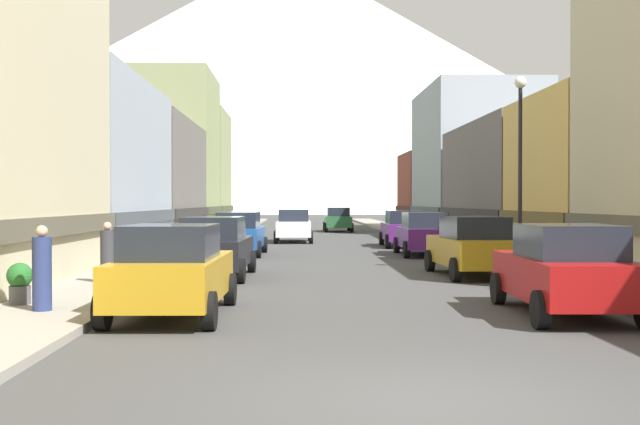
{
  "coord_description": "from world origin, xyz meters",
  "views": [
    {
      "loc": [
        -1.41,
        -8.53,
        2.22
      ],
      "look_at": [
        0.14,
        43.69,
        1.48
      ],
      "focal_mm": 43.57,
      "sensor_mm": 36.0,
      "label": 1
    }
  ],
  "objects_px": {
    "car_left_1": "(215,247)",
    "car_driving_0": "(338,219)",
    "car_left_2": "(239,234)",
    "pedestrian_0": "(107,255)",
    "streetlamp_right": "(520,143)",
    "potted_plant_0": "(20,282)",
    "car_driving_1": "(294,226)",
    "car_right_2": "(424,234)",
    "car_right_3": "(403,228)",
    "pedestrian_1": "(42,271)",
    "car_left_0": "(173,270)",
    "car_right_0": "(565,270)",
    "car_right_1": "(473,246)"
  },
  "relations": [
    {
      "from": "car_left_0",
      "to": "streetlamp_right",
      "type": "relative_size",
      "value": 0.76
    },
    {
      "from": "car_right_2",
      "to": "car_right_3",
      "type": "relative_size",
      "value": 1.0
    },
    {
      "from": "car_left_0",
      "to": "potted_plant_0",
      "type": "xyz_separation_m",
      "value": [
        -3.2,
        0.81,
        -0.3
      ]
    },
    {
      "from": "car_driving_0",
      "to": "pedestrian_0",
      "type": "bearing_deg",
      "value": -101.94
    },
    {
      "from": "car_right_2",
      "to": "car_left_1",
      "type": "bearing_deg",
      "value": -129.9
    },
    {
      "from": "car_right_0",
      "to": "pedestrian_0",
      "type": "relative_size",
      "value": 2.88
    },
    {
      "from": "car_left_2",
      "to": "car_right_3",
      "type": "xyz_separation_m",
      "value": [
        7.6,
        5.75,
        0.0
      ]
    },
    {
      "from": "car_left_1",
      "to": "car_right_1",
      "type": "distance_m",
      "value": 7.61
    },
    {
      "from": "car_right_0",
      "to": "car_right_1",
      "type": "bearing_deg",
      "value": 89.96
    },
    {
      "from": "car_left_2",
      "to": "streetlamp_right",
      "type": "height_order",
      "value": "streetlamp_right"
    },
    {
      "from": "car_right_2",
      "to": "potted_plant_0",
      "type": "distance_m",
      "value": 19.25
    },
    {
      "from": "car_right_2",
      "to": "car_right_3",
      "type": "distance_m",
      "value": 6.08
    },
    {
      "from": "car_left_0",
      "to": "car_driving_0",
      "type": "relative_size",
      "value": 1.01
    },
    {
      "from": "car_left_1",
      "to": "car_right_3",
      "type": "distance_m",
      "value": 16.97
    },
    {
      "from": "car_driving_1",
      "to": "pedestrian_1",
      "type": "distance_m",
      "value": 27.98
    },
    {
      "from": "car_left_0",
      "to": "car_right_3",
      "type": "bearing_deg",
      "value": 71.59
    },
    {
      "from": "car_right_0",
      "to": "potted_plant_0",
      "type": "height_order",
      "value": "car_right_0"
    },
    {
      "from": "pedestrian_0",
      "to": "car_driving_1",
      "type": "bearing_deg",
      "value": 78.33
    },
    {
      "from": "car_right_0",
      "to": "pedestrian_0",
      "type": "height_order",
      "value": "car_right_0"
    },
    {
      "from": "pedestrian_0",
      "to": "streetlamp_right",
      "type": "height_order",
      "value": "streetlamp_right"
    },
    {
      "from": "car_driving_0",
      "to": "potted_plant_0",
      "type": "distance_m",
      "value": 42.14
    },
    {
      "from": "pedestrian_1",
      "to": "streetlamp_right",
      "type": "relative_size",
      "value": 0.28
    },
    {
      "from": "car_left_1",
      "to": "car_driving_0",
      "type": "relative_size",
      "value": 1.01
    },
    {
      "from": "car_left_1",
      "to": "streetlamp_right",
      "type": "xyz_separation_m",
      "value": [
        9.15,
        0.69,
        3.09
      ]
    },
    {
      "from": "pedestrian_0",
      "to": "pedestrian_1",
      "type": "distance_m",
      "value": 5.08
    },
    {
      "from": "car_right_0",
      "to": "potted_plant_0",
      "type": "xyz_separation_m",
      "value": [
        -10.8,
        0.9,
        -0.3
      ]
    },
    {
      "from": "car_left_2",
      "to": "potted_plant_0",
      "type": "distance_m",
      "value": 16.58
    },
    {
      "from": "car_left_1",
      "to": "car_driving_1",
      "type": "bearing_deg",
      "value": 83.66
    },
    {
      "from": "car_driving_0",
      "to": "car_driving_1",
      "type": "xyz_separation_m",
      "value": [
        -3.2,
        -14.6,
        0.0
      ]
    },
    {
      "from": "pedestrian_0",
      "to": "pedestrian_1",
      "type": "xyz_separation_m",
      "value": [
        0.0,
        -5.08,
        0.04
      ]
    },
    {
      "from": "car_left_2",
      "to": "pedestrian_1",
      "type": "distance_m",
      "value": 17.38
    },
    {
      "from": "car_left_2",
      "to": "car_driving_0",
      "type": "distance_m",
      "value": 25.56
    },
    {
      "from": "car_right_3",
      "to": "car_driving_0",
      "type": "relative_size",
      "value": 1.01
    },
    {
      "from": "car_driving_1",
      "to": "potted_plant_0",
      "type": "xyz_separation_m",
      "value": [
        -5.4,
        -26.65,
        -0.3
      ]
    },
    {
      "from": "car_left_0",
      "to": "pedestrian_0",
      "type": "distance_m",
      "value": 5.53
    },
    {
      "from": "car_left_1",
      "to": "car_right_1",
      "type": "height_order",
      "value": "same"
    },
    {
      "from": "car_left_2",
      "to": "car_driving_0",
      "type": "relative_size",
      "value": 1.01
    },
    {
      "from": "potted_plant_0",
      "to": "pedestrian_0",
      "type": "relative_size",
      "value": 0.54
    },
    {
      "from": "car_left_2",
      "to": "car_driving_1",
      "type": "distance_m",
      "value": 10.62
    },
    {
      "from": "car_right_3",
      "to": "pedestrian_1",
      "type": "distance_m",
      "value": 25.06
    },
    {
      "from": "car_right_2",
      "to": "streetlamp_right",
      "type": "relative_size",
      "value": 0.75
    },
    {
      "from": "car_right_3",
      "to": "car_right_0",
      "type": "bearing_deg",
      "value": -90.0
    },
    {
      "from": "car_right_1",
      "to": "pedestrian_0",
      "type": "bearing_deg",
      "value": -163.87
    },
    {
      "from": "car_left_1",
      "to": "car_right_3",
      "type": "height_order",
      "value": "same"
    },
    {
      "from": "car_right_0",
      "to": "streetlamp_right",
      "type": "bearing_deg",
      "value": 79.57
    },
    {
      "from": "car_left_2",
      "to": "car_right_1",
      "type": "relative_size",
      "value": 1.0
    },
    {
      "from": "potted_plant_0",
      "to": "streetlamp_right",
      "type": "xyz_separation_m",
      "value": [
        12.35,
        7.54,
        3.39
      ]
    },
    {
      "from": "car_right_1",
      "to": "car_left_2",
      "type": "bearing_deg",
      "value": 129.54
    },
    {
      "from": "car_driving_0",
      "to": "streetlamp_right",
      "type": "relative_size",
      "value": 0.75
    },
    {
      "from": "streetlamp_right",
      "to": "potted_plant_0",
      "type": "bearing_deg",
      "value": -148.61
    }
  ]
}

